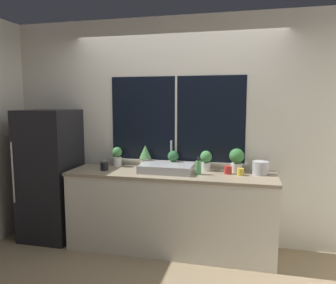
% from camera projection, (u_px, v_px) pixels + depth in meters
% --- Properties ---
extents(ground_plane, '(14.00, 14.00, 0.00)m').
position_uv_depth(ground_plane, '(164.00, 261.00, 3.52)').
color(ground_plane, '#937F60').
extents(wall_back, '(8.00, 0.09, 2.70)m').
position_uv_depth(wall_back, '(177.00, 131.00, 3.98)').
color(wall_back, silver).
rests_on(wall_back, ground_plane).
extents(wall_left, '(0.06, 7.00, 2.70)m').
position_uv_depth(wall_left, '(59.00, 123.00, 5.29)').
color(wall_left, silver).
rests_on(wall_left, ground_plane).
extents(counter, '(2.35, 0.60, 0.91)m').
position_uv_depth(counter, '(170.00, 211.00, 3.75)').
color(counter, silver).
rests_on(counter, ground_plane).
extents(refrigerator, '(0.62, 0.64, 1.60)m').
position_uv_depth(refrigerator, '(50.00, 175.00, 4.07)').
color(refrigerator, black).
rests_on(refrigerator, ground_plane).
extents(sink, '(0.60, 0.45, 0.33)m').
position_uv_depth(sink, '(167.00, 168.00, 3.73)').
color(sink, '#ADADB2').
rests_on(sink, counter).
extents(potted_plant_far_left, '(0.12, 0.12, 0.24)m').
position_uv_depth(potted_plant_far_left, '(117.00, 156.00, 4.05)').
color(potted_plant_far_left, white).
rests_on(potted_plant_far_left, counter).
extents(potted_plant_left, '(0.14, 0.14, 0.27)m').
position_uv_depth(potted_plant_left, '(145.00, 155.00, 3.97)').
color(potted_plant_left, white).
rests_on(potted_plant_left, counter).
extents(potted_plant_center, '(0.13, 0.13, 0.22)m').
position_uv_depth(potted_plant_center, '(173.00, 159.00, 3.89)').
color(potted_plant_center, white).
rests_on(potted_plant_center, counter).
extents(potted_plant_right, '(0.14, 0.14, 0.23)m').
position_uv_depth(potted_plant_right, '(206.00, 160.00, 3.80)').
color(potted_plant_right, white).
rests_on(potted_plant_right, counter).
extents(potted_plant_far_right, '(0.17, 0.17, 0.27)m').
position_uv_depth(potted_plant_far_right, '(237.00, 159.00, 3.71)').
color(potted_plant_far_right, white).
rests_on(potted_plant_far_right, counter).
extents(soap_bottle, '(0.06, 0.06, 0.19)m').
position_uv_depth(soap_bottle, '(198.00, 167.00, 3.60)').
color(soap_bottle, '#519E5B').
rests_on(soap_bottle, counter).
extents(mug_black, '(0.09, 0.09, 0.09)m').
position_uv_depth(mug_black, '(104.00, 166.00, 3.82)').
color(mug_black, black).
rests_on(mug_black, counter).
extents(mug_red, '(0.09, 0.09, 0.09)m').
position_uv_depth(mug_red, '(228.00, 170.00, 3.64)').
color(mug_red, '#B72D28').
rests_on(mug_red, counter).
extents(mug_yellow, '(0.07, 0.07, 0.08)m').
position_uv_depth(mug_yellow, '(240.00, 172.00, 3.57)').
color(mug_yellow, gold).
rests_on(mug_yellow, counter).
extents(mug_grey, '(0.08, 0.08, 0.08)m').
position_uv_depth(mug_grey, '(104.00, 163.00, 4.05)').
color(mug_grey, gray).
rests_on(mug_grey, counter).
extents(kettle, '(0.18, 0.18, 0.16)m').
position_uv_depth(kettle, '(261.00, 167.00, 3.60)').
color(kettle, '#B2B2B7').
rests_on(kettle, counter).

